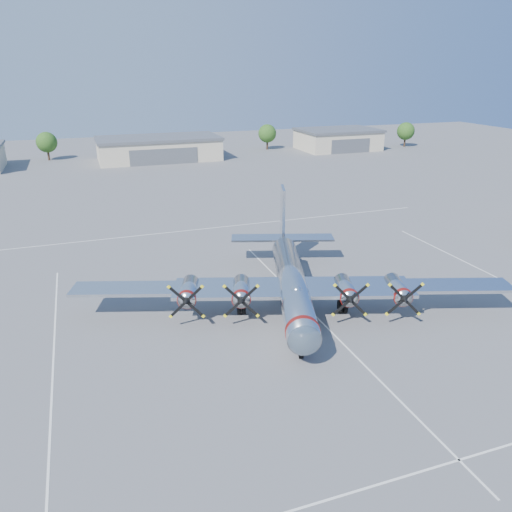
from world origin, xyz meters
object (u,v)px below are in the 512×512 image
object	(u,v)px
hangar_center	(159,148)
main_bomber_b29	(290,305)
hangar_east	(338,139)
tree_west	(47,142)
tree_east	(267,134)
tree_far_east	(406,131)

from	to	relation	value
hangar_center	main_bomber_b29	xyz separation A→B (m)	(-1.22, -82.53, -2.71)
hangar_east	main_bomber_b29	xyz separation A→B (m)	(-49.22, -82.53, -2.71)
tree_west	tree_east	bearing A→B (deg)	-2.08
hangar_east	tree_far_east	world-z (taller)	tree_far_east
tree_far_east	main_bomber_b29	distance (m)	106.31
tree_east	tree_west	bearing A→B (deg)	177.92
hangar_east	tree_east	xyz separation A→B (m)	(-18.00, 6.04, 1.51)
hangar_center	tree_west	distance (m)	26.30
tree_west	main_bomber_b29	xyz separation A→B (m)	(23.78, -90.57, -4.22)
hangar_center	main_bomber_b29	distance (m)	82.58
tree_east	hangar_center	bearing A→B (deg)	-168.62
tree_west	tree_far_east	distance (m)	93.54
tree_east	tree_far_east	world-z (taller)	same
hangar_east	hangar_center	bearing A→B (deg)	-180.00
hangar_center	tree_east	bearing A→B (deg)	11.38
hangar_center	tree_east	xyz separation A→B (m)	(30.00, 6.04, 1.51)
hangar_center	tree_far_east	xyz separation A→B (m)	(68.00, -1.96, 1.51)
tree_west	tree_far_east	size ratio (longest dim) A/B	1.00
tree_far_east	main_bomber_b29	bearing A→B (deg)	-130.67
hangar_east	main_bomber_b29	distance (m)	96.13
hangar_center	tree_west	bearing A→B (deg)	162.18
tree_east	tree_far_east	xyz separation A→B (m)	(38.00, -8.00, 0.00)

